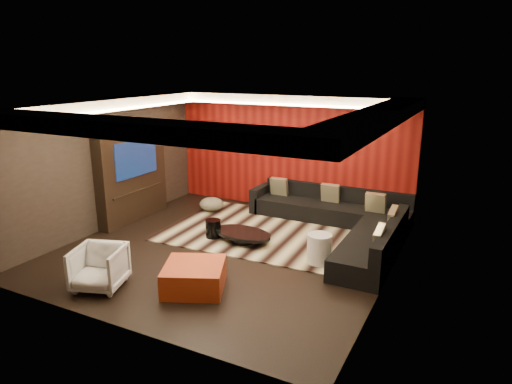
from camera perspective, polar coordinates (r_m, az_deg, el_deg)
The scene contains 26 objects.
floor at distance 8.92m, azimuth -3.49°, elevation -7.27°, with size 6.00×6.00×0.02m, color black.
ceiling at distance 8.24m, azimuth -3.82°, elevation 11.09°, with size 6.00×6.00×0.02m, color silver.
wall_back at distance 11.11m, azimuth 4.26°, elevation 4.93°, with size 6.00×0.02×2.80m, color black.
wall_left at distance 10.30m, azimuth -18.27°, elevation 3.32°, with size 0.02×6.00×2.80m, color black.
wall_right at distance 7.46m, azimuth 16.72°, elevation -1.07°, with size 0.02×6.00×2.80m, color black.
red_feature_wall at distance 11.07m, azimuth 4.18°, elevation 4.90°, with size 5.98×0.05×2.78m, color #6B0C0A.
soffit_back at distance 10.66m, azimuth 3.74°, elevation 11.48°, with size 6.00×0.60×0.22m, color silver.
soffit_front at distance 6.10m, azimuth -16.92°, elevation 7.71°, with size 6.00×0.60×0.22m, color silver.
soffit_left at distance 9.90m, azimuth -17.62°, elevation 10.48°, with size 0.60×4.80×0.22m, color silver.
soffit_right at distance 7.27m, azimuth 15.10°, elevation 9.03°, with size 0.60×4.80×0.22m, color silver.
cove_back at distance 10.36m, azimuth 2.98°, elevation 10.87°, with size 4.80×0.08×0.04m, color #FFD899.
cove_front at distance 6.36m, azimuth -14.75°, elevation 7.36°, with size 4.80×0.08×0.04m, color #FFD899.
cove_left at distance 9.68m, azimuth -16.10°, elevation 9.96°, with size 0.08×4.80×0.04m, color #FFD899.
cove_right at distance 7.35m, azimuth 12.43°, elevation 8.57°, with size 0.08×4.80×0.04m, color #FFD899.
tv_surround at distance 10.68m, azimuth -15.27°, elevation 2.33°, with size 0.30×2.00×2.20m, color black.
tv_screen at distance 10.50m, azimuth -14.75°, elevation 4.10°, with size 0.04×1.30×0.80m, color black.
tv_shelf at distance 10.67m, azimuth -14.48°, elevation 0.16°, with size 0.04×1.60×0.04m, color black.
rug at distance 9.83m, azimuth 0.96°, elevation -4.90°, with size 4.00×3.00×0.02m, color #BCB28A.
coffee_table at distance 9.20m, azimuth -1.65°, elevation -5.62°, with size 1.25×1.25×0.21m, color black.
drum_stool at distance 9.45m, azimuth -5.37°, elevation -4.56°, with size 0.32×0.32×0.37m, color black.
striped_pouf at distance 11.16m, azimuth -5.59°, elevation -1.52°, with size 0.58×0.58×0.32m, color beige.
white_side_table at distance 8.31m, azimuth 7.92°, elevation -7.06°, with size 0.44×0.44×0.55m, color silver.
orange_ottoman at distance 7.44m, azimuth -7.72°, elevation -10.44°, with size 0.93×0.93×0.41m, color #AC3E16.
armchair at distance 7.76m, azimuth -19.02°, elevation -8.92°, with size 0.74×0.76×0.69m, color silver.
sectional_sofa at distance 9.80m, azimuth 10.91°, elevation -3.67°, with size 3.65×3.50×0.75m.
throw_pillows at distance 9.69m, azimuth 11.31°, elevation -1.70°, with size 3.19×2.76×0.50m.
Camera 1 is at (4.19, -7.07, 3.47)m, focal length 32.00 mm.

